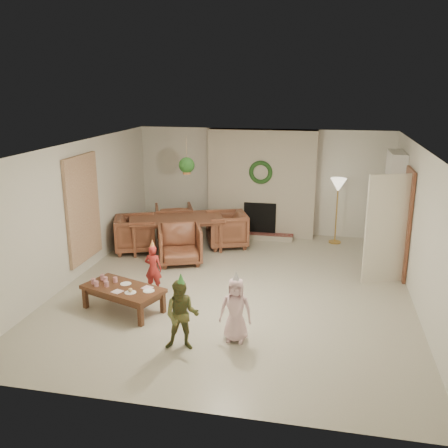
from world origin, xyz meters
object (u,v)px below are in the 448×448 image
(dining_chair_far, at_px, (174,221))
(coffee_table_top, at_px, (123,289))
(dining_table, at_px, (177,233))
(child_plaid, at_px, (182,315))
(child_pink, at_px, (236,310))
(dining_chair_near, at_px, (180,244))
(dining_chair_right, at_px, (227,230))
(dining_chair_left, at_px, (136,234))
(child_red, at_px, (153,269))

(dining_chair_far, height_order, coffee_table_top, dining_chair_far)
(dining_table, distance_m, dining_chair_far, 0.89)
(dining_table, xyz_separation_m, coffee_table_top, (0.06, -3.10, 0.01))
(dining_table, height_order, coffee_table_top, dining_table)
(child_plaid, bearing_deg, dining_chair_far, 100.59)
(child_pink, bearing_deg, child_plaid, -151.70)
(dining_chair_near, height_order, dining_chair_right, same)
(dining_chair_near, bearing_deg, dining_table, 90.00)
(dining_chair_left, distance_m, child_red, 2.26)
(dining_chair_near, height_order, dining_chair_far, same)
(dining_chair_far, height_order, child_plaid, child_plaid)
(dining_chair_right, relative_size, child_pink, 0.92)
(dining_chair_left, height_order, dining_chair_right, same)
(dining_chair_far, distance_m, dining_chair_right, 1.42)
(dining_chair_far, height_order, child_red, child_red)
(dining_chair_near, bearing_deg, dining_chair_right, 38.66)
(dining_table, bearing_deg, child_pink, -82.68)
(dining_table, distance_m, child_pink, 4.18)
(dining_table, bearing_deg, child_plaid, -93.07)
(dining_chair_left, xyz_separation_m, child_plaid, (2.14, -3.73, 0.11))
(dining_table, distance_m, dining_chair_left, 0.89)
(dining_table, xyz_separation_m, child_red, (0.28, -2.28, 0.07))
(dining_table, height_order, dining_chair_near, dining_chair_near)
(dining_chair_left, height_order, child_red, child_red)
(dining_chair_near, relative_size, coffee_table_top, 0.66)
(coffee_table_top, bearing_deg, child_pink, 3.58)
(coffee_table_top, relative_size, child_plaid, 1.30)
(coffee_table_top, bearing_deg, dining_chair_near, 103.77)
(dining_chair_near, bearing_deg, child_pink, -80.72)
(child_pink, bearing_deg, coffee_table_top, 162.36)
(dining_chair_left, distance_m, child_plaid, 4.30)
(coffee_table_top, xyz_separation_m, child_pink, (1.93, -0.58, 0.10))
(dining_chair_right, xyz_separation_m, child_red, (-0.75, -2.68, 0.03))
(dining_table, height_order, dining_chair_left, dining_chair_left)
(dining_chair_far, bearing_deg, dining_chair_right, 141.34)
(dining_chair_far, relative_size, dining_chair_left, 1.00)
(dining_table, relative_size, child_red, 2.39)
(child_red, bearing_deg, dining_chair_right, -104.81)
(dining_chair_near, xyz_separation_m, dining_chair_right, (0.71, 1.22, 0.00))
(dining_chair_right, xyz_separation_m, coffee_table_top, (-0.97, -3.50, -0.02))
(dining_chair_left, bearing_deg, dining_chair_right, -90.00)
(dining_chair_far, distance_m, dining_chair_left, 1.25)
(dining_table, distance_m, child_plaid, 4.26)
(child_red, bearing_deg, dining_chair_near, -90.67)
(child_red, xyz_separation_m, child_plaid, (1.04, -1.76, 0.08))
(dining_table, relative_size, dining_chair_left, 2.34)
(dining_chair_left, bearing_deg, coffee_table_top, 176.61)
(dining_table, distance_m, dining_chair_right, 1.11)
(dining_table, height_order, child_red, child_red)
(dining_chair_far, bearing_deg, child_pink, 96.04)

